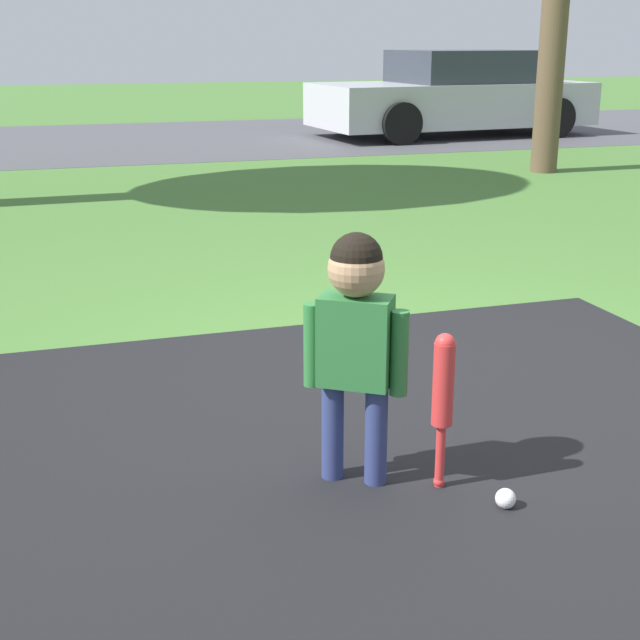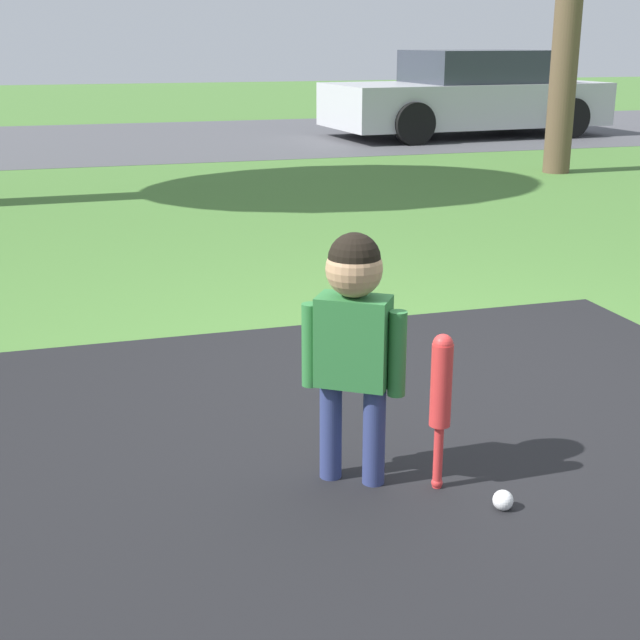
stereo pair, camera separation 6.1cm
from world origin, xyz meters
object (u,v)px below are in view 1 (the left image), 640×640
(parked_car, at_px, (454,96))
(sports_ball, at_px, (506,499))
(baseball_bat, at_px, (443,390))
(child, at_px, (356,324))

(parked_car, bearing_deg, sports_ball, 60.88)
(baseball_bat, bearing_deg, child, 152.56)
(baseball_bat, distance_m, sports_ball, 0.42)
(child, bearing_deg, baseball_bat, 6.36)
(baseball_bat, bearing_deg, parked_car, 63.97)
(sports_ball, relative_size, parked_car, 0.02)
(child, height_order, parked_car, parked_car)
(sports_ball, xyz_separation_m, parked_car, (5.23, 11.22, 0.61))
(child, distance_m, parked_car, 12.26)
(baseball_bat, xyz_separation_m, parked_car, (5.38, 11.02, 0.27))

